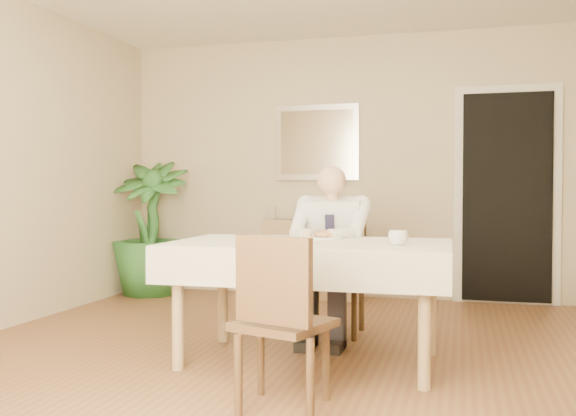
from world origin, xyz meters
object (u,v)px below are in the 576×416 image
(chair_near, at_px, (279,314))
(seated_man, at_px, (329,244))
(chair_far, at_px, (337,268))
(potted_palm, at_px, (150,228))
(dining_table, at_px, (310,255))
(coffee_mug, at_px, (398,238))
(sideboard, at_px, (313,259))

(chair_near, distance_m, seated_man, 1.54)
(chair_far, height_order, potted_palm, potted_palm)
(dining_table, bearing_deg, coffee_mug, -13.70)
(seated_man, bearing_deg, coffee_mug, -52.38)
(chair_near, height_order, potted_palm, potted_palm)
(seated_man, xyz_separation_m, coffee_mug, (0.55, -0.72, 0.11))
(chair_far, bearing_deg, seated_man, -89.47)
(coffee_mug, bearing_deg, potted_palm, 141.02)
(dining_table, height_order, chair_far, chair_far)
(seated_man, height_order, coffee_mug, seated_man)
(chair_far, xyz_separation_m, seated_man, (0.00, -0.28, 0.20))
(chair_far, distance_m, potted_palm, 2.49)
(coffee_mug, distance_m, potted_palm, 3.50)
(dining_table, distance_m, chair_near, 0.95)
(chair_near, relative_size, seated_man, 0.69)
(chair_near, distance_m, coffee_mug, 0.99)
(chair_far, bearing_deg, potted_palm, 151.59)
(chair_near, bearing_deg, sideboard, 118.59)
(dining_table, bearing_deg, potted_palm, 135.32)
(chair_far, bearing_deg, sideboard, 110.10)
(chair_near, bearing_deg, seated_man, 111.06)
(chair_far, height_order, seated_man, seated_man)
(coffee_mug, height_order, sideboard, coffee_mug)
(chair_far, relative_size, coffee_mug, 7.82)
(coffee_mug, height_order, potted_palm, potted_palm)
(potted_palm, bearing_deg, dining_table, -43.77)
(dining_table, distance_m, chair_far, 0.90)
(dining_table, relative_size, chair_near, 2.01)
(dining_table, bearing_deg, chair_far, 89.09)
(seated_man, height_order, potted_palm, potted_palm)
(coffee_mug, bearing_deg, chair_near, -120.95)
(coffee_mug, bearing_deg, chair_far, 118.89)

